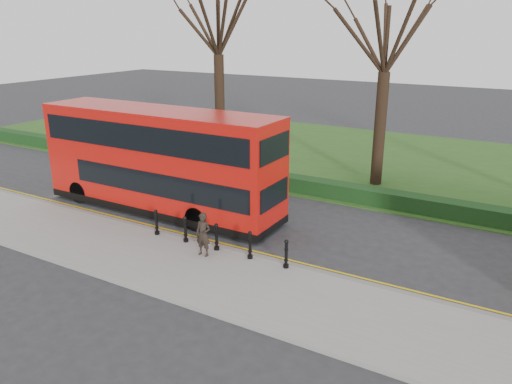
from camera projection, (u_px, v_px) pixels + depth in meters
The scene contains 12 objects.
ground at pixel (248, 243), 19.59m from camera, with size 120.00×120.00×0.00m, color #28282B.
pavement at pixel (203, 273), 17.11m from camera, with size 60.00×4.00×0.15m, color gray.
kerb at pixel (235, 251), 18.75m from camera, with size 60.00×0.25×0.16m, color slate.
grass_verge at pixel (369, 159), 31.89m from camera, with size 60.00×18.00×0.06m, color #2B4A18.
hedge at pixel (318, 188), 25.05m from camera, with size 60.00×0.90×0.80m, color black.
yellow_line_outer at pixel (239, 250), 19.02m from camera, with size 60.00×0.10×0.01m, color yellow.
yellow_line_inner at pixel (242, 248), 19.18m from camera, with size 60.00×0.10×0.01m, color yellow.
tree_left at pixel (218, 17), 28.87m from camera, with size 7.57×7.57×11.82m.
tree_mid at pixel (387, 32), 24.36m from camera, with size 6.89×6.89×10.77m.
bollard_row at pixel (216, 237), 18.55m from camera, with size 5.96×0.15×1.00m.
bus_lead at pixel (159, 161), 22.38m from camera, with size 11.71×2.69×4.66m.
pedestrian at pixel (203, 235), 18.00m from camera, with size 0.60×0.39×1.63m, color black.
Camera 1 is at (9.25, -15.37, 8.14)m, focal length 35.00 mm.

